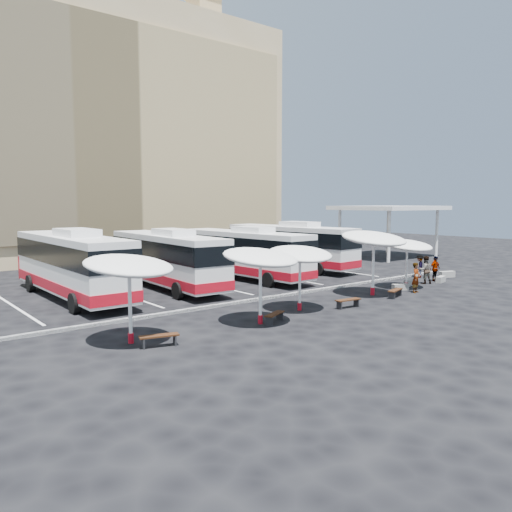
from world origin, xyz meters
TOP-DOWN VIEW (x-y plane):
  - ground at (0.00, 0.00)m, footprint 120.00×120.00m
  - sandstone_building at (0.00, 31.87)m, footprint 42.00×18.25m
  - service_canopy at (24.00, 10.00)m, footprint 10.00×8.00m
  - curb_divider at (0.00, 0.50)m, footprint 34.00×0.25m
  - bay_lines at (0.00, 8.00)m, footprint 24.15×12.00m
  - bus_0 at (-8.75, 7.84)m, footprint 3.02×12.80m
  - bus_1 at (-2.75, 7.58)m, footprint 3.29×12.29m
  - bus_2 at (3.52, 7.56)m, footprint 3.27×12.19m
  - bus_3 at (9.84, 9.45)m, footprint 3.64×12.71m
  - sunshade_0 at (-10.18, -3.03)m, footprint 4.42×4.44m
  - sunshade_1 at (-4.21, -3.77)m, footprint 3.94×3.98m
  - sunshade_2 at (-0.83, -2.83)m, footprint 4.03×4.06m
  - sunshade_3 at (5.55, -2.47)m, footprint 4.20×4.24m
  - sunshade_4 at (9.21, -2.29)m, footprint 3.52×3.56m
  - wood_bench_0 at (-9.56, -4.19)m, footprint 1.56×0.81m
  - wood_bench_1 at (-3.56, -4.00)m, footprint 1.44×0.91m
  - wood_bench_2 at (1.57, -3.98)m, footprint 1.54×0.57m
  - wood_bench_3 at (5.98, -3.77)m, footprint 1.56×0.83m
  - conc_bench_0 at (8.26, -2.52)m, footprint 1.12×0.70m
  - conc_bench_1 at (10.24, -1.83)m, footprint 1.20×0.66m
  - conc_bench_2 at (13.19, -2.38)m, footprint 1.15×0.61m
  - conc_bench_3 at (15.65, -1.41)m, footprint 1.26×0.79m
  - passenger_0 at (8.26, -3.62)m, footprint 0.76×0.60m
  - passenger_1 at (11.75, -2.10)m, footprint 1.15×1.06m
  - passenger_2 at (13.27, -1.87)m, footprint 1.06×0.49m
  - passenger_3 at (13.88, -0.21)m, footprint 1.26×1.06m

SIDE VIEW (x-z plane):
  - ground at x=0.00m, z-range 0.00..0.00m
  - bay_lines at x=0.00m, z-range 0.00..0.01m
  - curb_divider at x=0.00m, z-range 0.00..0.15m
  - conc_bench_0 at x=8.26m, z-range 0.00..0.40m
  - conc_bench_2 at x=13.19m, z-range 0.00..0.41m
  - conc_bench_1 at x=10.24m, z-range 0.00..0.43m
  - conc_bench_3 at x=15.65m, z-range 0.00..0.45m
  - wood_bench_1 at x=-3.56m, z-range 0.12..0.55m
  - wood_bench_2 at x=1.57m, z-range 0.12..0.58m
  - wood_bench_3 at x=5.98m, z-range 0.12..0.59m
  - wood_bench_0 at x=-9.56m, z-range 0.12..0.59m
  - passenger_3 at x=13.88m, z-range 0.00..1.69m
  - passenger_2 at x=13.27m, z-range 0.00..1.77m
  - passenger_0 at x=8.26m, z-range 0.00..1.85m
  - passenger_1 at x=11.75m, z-range 0.00..1.90m
  - bus_2 at x=3.52m, z-range 0.04..3.87m
  - bus_1 at x=-2.75m, z-range 0.04..3.91m
  - bus_3 at x=9.84m, z-range 0.04..4.02m
  - bus_0 at x=-8.75m, z-range 0.04..4.10m
  - sunshade_4 at x=9.21m, z-range 1.14..4.41m
  - sunshade_2 at x=-0.83m, z-range 1.19..4.60m
  - sunshade_1 at x=-4.21m, z-range 1.25..4.82m
  - sunshade_0 at x=-10.18m, z-range 1.26..4.85m
  - sunshade_3 at x=5.55m, z-range 1.39..5.36m
  - service_canopy at x=24.00m, z-range 2.27..7.47m
  - sandstone_building at x=0.00m, z-range -2.17..27.43m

